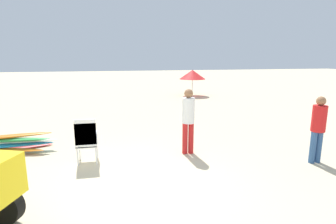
{
  "coord_description": "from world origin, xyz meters",
  "views": [
    {
      "loc": [
        -0.23,
        -4.97,
        2.54
      ],
      "look_at": [
        1.27,
        2.42,
        0.95
      ],
      "focal_mm": 28.97,
      "sensor_mm": 36.0,
      "label": 1
    }
  ],
  "objects": [
    {
      "name": "stacked_plastic_chairs",
      "position": [
        -0.9,
        1.37,
        0.65
      ],
      "size": [
        0.48,
        0.48,
        1.11
      ],
      "color": "white",
      "rests_on": "ground"
    },
    {
      "name": "lifeguard_near_left",
      "position": [
        1.63,
        1.56,
        0.98
      ],
      "size": [
        0.32,
        0.32,
        1.7
      ],
      "color": "red",
      "rests_on": "ground"
    },
    {
      "name": "beach_umbrella_left",
      "position": [
        4.68,
        11.49,
        1.34
      ],
      "size": [
        1.64,
        1.64,
        1.63
      ],
      "color": "beige",
      "rests_on": "ground"
    },
    {
      "name": "surfboard_pile",
      "position": [
        -3.1,
        2.57,
        0.24
      ],
      "size": [
        2.63,
        1.01,
        0.48
      ],
      "color": "red",
      "rests_on": "ground"
    },
    {
      "name": "lifeguard_near_center",
      "position": [
        4.45,
        0.35,
        0.92
      ],
      "size": [
        0.32,
        0.32,
        1.61
      ],
      "color": "#33598C",
      "rests_on": "ground"
    },
    {
      "name": "ground",
      "position": [
        0.0,
        0.0,
        0.0
      ],
      "size": [
        80.0,
        80.0,
        0.0
      ],
      "primitive_type": "plane",
      "color": "beige"
    }
  ]
}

